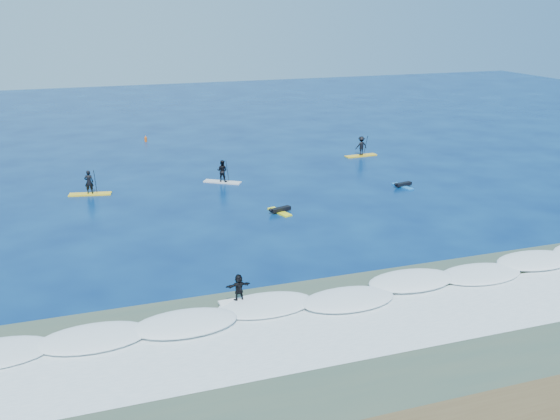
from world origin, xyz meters
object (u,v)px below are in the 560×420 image
object	(u,v)px
wave_surfer	(239,289)
sup_paddler_right	(361,147)
marker_buoy	(146,139)
sup_paddler_left	(89,186)
prone_paddler_near	(280,210)
sup_paddler_center	(222,173)
prone_paddler_far	(403,185)

from	to	relation	value
wave_surfer	sup_paddler_right	bearing A→B (deg)	50.93
marker_buoy	sup_paddler_right	bearing A→B (deg)	-35.62
sup_paddler_right	wave_surfer	distance (m)	32.57
sup_paddler_left	prone_paddler_near	size ratio (longest dim) A/B	1.43
prone_paddler_near	wave_surfer	size ratio (longest dim) A/B	1.13
marker_buoy	sup_paddler_center	bearing A→B (deg)	-78.02
sup_paddler_right	prone_paddler_far	bearing A→B (deg)	-101.52
sup_paddler_right	prone_paddler_near	bearing A→B (deg)	-136.97
sup_paddler_center	marker_buoy	size ratio (longest dim) A/B	4.38
sup_paddler_center	prone_paddler_near	size ratio (longest dim) A/B	1.31
prone_paddler_far	prone_paddler_near	bearing A→B (deg)	92.95
sup_paddler_center	prone_paddler_far	size ratio (longest dim) A/B	1.38
sup_paddler_right	marker_buoy	world-z (taller)	sup_paddler_right
prone_paddler_far	sup_paddler_center	bearing A→B (deg)	54.72
sup_paddler_left	sup_paddler_center	xyz separation A→B (m)	(10.42, 0.02, 0.12)
sup_paddler_left	wave_surfer	bearing A→B (deg)	-63.18
sup_paddler_right	marker_buoy	bearing A→B (deg)	141.00
sup_paddler_right	prone_paddler_far	size ratio (longest dim) A/B	1.48
wave_surfer	marker_buoy	distance (m)	39.60
sup_paddler_center	prone_paddler_near	bearing A→B (deg)	-43.71
sup_paddler_right	wave_surfer	world-z (taller)	sup_paddler_right
sup_paddler_left	sup_paddler_right	distance (m)	25.70
sup_paddler_left	marker_buoy	bearing A→B (deg)	81.47
prone_paddler_near	prone_paddler_far	distance (m)	11.74
sup_paddler_right	prone_paddler_near	distance (m)	18.73
wave_surfer	marker_buoy	world-z (taller)	wave_surfer
sup_paddler_left	marker_buoy	world-z (taller)	sup_paddler_left
prone_paddler_far	marker_buoy	bearing A→B (deg)	24.20
sup_paddler_center	prone_paddler_far	xyz separation A→B (m)	(13.30, -5.92, -0.66)
sup_paddler_left	prone_paddler_far	size ratio (longest dim) A/B	1.50
sup_paddler_left	wave_surfer	xyz separation A→B (m)	(5.92, -21.44, 0.12)
prone_paddler_near	wave_surfer	world-z (taller)	wave_surfer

